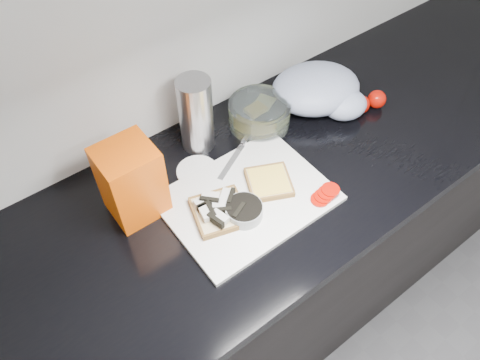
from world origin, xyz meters
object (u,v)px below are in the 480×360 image
bread_bag (132,182)px  glass_bowl (259,114)px  steel_canister (196,114)px  cutting_board (247,199)px

bread_bag → glass_bowl: bearing=7.9°
steel_canister → cutting_board: bearing=-93.2°
bread_bag → steel_canister: 0.26m
bread_bag → steel_canister: (0.24, 0.09, 0.01)m
cutting_board → steel_canister: bearing=86.8°
glass_bowl → steel_canister: steel_canister is taller
cutting_board → bread_bag: bearing=147.9°
steel_canister → glass_bowl: bearing=-11.6°
cutting_board → steel_canister: 0.26m
glass_bowl → bread_bag: bearing=-172.3°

